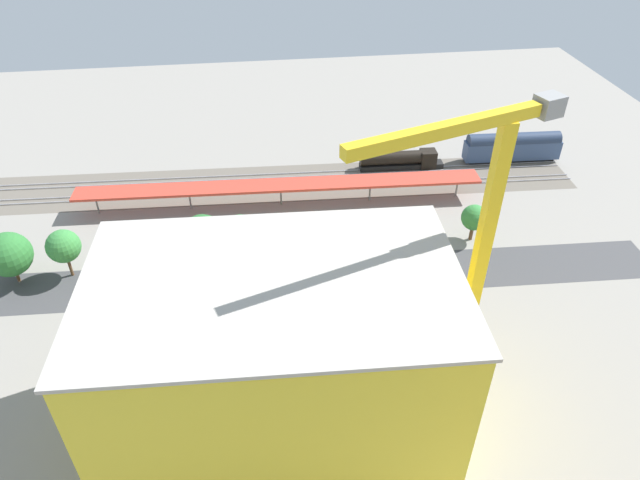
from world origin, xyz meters
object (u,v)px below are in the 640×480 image
at_px(parked_car_0, 382,279).
at_px(traffic_light, 142,288).
at_px(passenger_coach, 512,146).
at_px(parked_car_3, 205,299).
at_px(construction_building, 277,356).
at_px(box_truck_1, 279,309).
at_px(street_tree_3, 474,218).
at_px(street_tree_2, 9,255).
at_px(parked_car_2, 264,292).
at_px(street_tree_5, 155,238).
at_px(parked_car_4, 146,304).
at_px(street_tree_4, 63,246).
at_px(box_truck_2, 234,302).
at_px(box_truck_0, 226,311).
at_px(street_tree_0, 241,231).
at_px(locomotive, 402,160).
at_px(platform_canopy_near, 280,185).
at_px(parked_car_1, 323,289).
at_px(street_tree_1, 203,236).
at_px(tower_crane, 475,235).

bearing_deg(parked_car_0, traffic_light, 3.16).
xyz_separation_m(passenger_coach, parked_car_3, (57.63, 33.46, -2.29)).
distance_m(construction_building, box_truck_1, 17.28).
xyz_separation_m(passenger_coach, street_tree_3, (16.48, 23.89, 1.02)).
bearing_deg(street_tree_2, parked_car_2, 167.20).
relative_size(street_tree_5, traffic_light, 1.15).
bearing_deg(parked_car_4, traffic_light, 105.94).
height_order(construction_building, traffic_light, construction_building).
bearing_deg(street_tree_5, street_tree_3, -179.54).
relative_size(parked_car_2, street_tree_4, 0.56).
height_order(box_truck_1, box_truck_2, box_truck_1).
bearing_deg(parked_car_4, parked_car_3, 178.79).
height_order(box_truck_0, street_tree_4, street_tree_4).
relative_size(street_tree_0, street_tree_2, 1.00).
distance_m(locomotive, street_tree_2, 67.62).
bearing_deg(box_truck_0, parked_car_0, -168.21).
xyz_separation_m(locomotive, traffic_light, (43.69, 34.20, 2.57)).
bearing_deg(street_tree_5, street_tree_2, 2.27).
bearing_deg(platform_canopy_near, street_tree_2, 21.39).
height_order(parked_car_1, box_truck_0, box_truck_0).
bearing_deg(box_truck_1, street_tree_0, -71.38).
height_order(passenger_coach, street_tree_4, street_tree_4).
distance_m(street_tree_2, street_tree_3, 67.88).
height_order(passenger_coach, construction_building, construction_building).
distance_m(parked_car_2, street_tree_2, 35.98).
xyz_separation_m(passenger_coach, box_truck_2, (53.61, 35.46, -1.50)).
distance_m(parked_car_2, box_truck_1, 5.20).
relative_size(parked_car_2, parked_car_4, 0.95).
bearing_deg(locomotive, street_tree_4, 24.04).
bearing_deg(box_truck_2, street_tree_1, -69.40).
xyz_separation_m(parked_car_2, box_truck_0, (5.26, 4.02, 0.82)).
height_order(parked_car_4, box_truck_0, box_truck_0).
bearing_deg(construction_building, street_tree_0, -80.47).
distance_m(box_truck_1, street_tree_2, 38.79).
relative_size(construction_building, street_tree_0, 4.33).
bearing_deg(platform_canopy_near, box_truck_2, 72.17).
xyz_separation_m(box_truck_0, traffic_light, (10.55, -2.79, 2.72)).
distance_m(parked_car_4, box_truck_2, 12.18).
relative_size(platform_canopy_near, parked_car_1, 15.76).
relative_size(box_truck_2, street_tree_2, 1.28).
relative_size(parked_car_1, parked_car_4, 0.97).
relative_size(parked_car_1, street_tree_0, 0.54).
bearing_deg(parked_car_1, passenger_coach, -140.97).
height_order(passenger_coach, tower_crane, tower_crane).
height_order(parked_car_0, parked_car_4, parked_car_4).
distance_m(parked_car_4, street_tree_4, 14.96).
xyz_separation_m(parked_car_1, street_tree_4, (35.68, -8.79, 4.53)).
distance_m(passenger_coach, street_tree_2, 88.01).
height_order(platform_canopy_near, street_tree_0, street_tree_0).
distance_m(parked_car_2, street_tree_4, 29.07).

